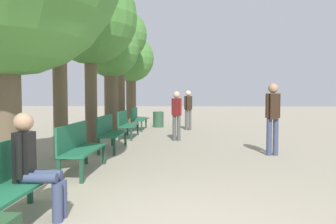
{
  "coord_description": "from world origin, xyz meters",
  "views": [
    {
      "loc": [
        0.19,
        -3.38,
        1.47
      ],
      "look_at": [
        -0.14,
        3.21,
        1.13
      ],
      "focal_mm": 35.0,
      "sensor_mm": 36.0,
      "label": 1
    }
  ],
  "objects_px": {
    "pedestrian_mid": "(273,114)",
    "trash_bin": "(158,119)",
    "pedestrian_near": "(188,107)",
    "pedestrian_far": "(177,112)",
    "bench_row_1": "(79,145)",
    "bench_row_3": "(126,122)",
    "tree_row_5": "(131,60)",
    "tree_row_2": "(90,18)",
    "bench_row_2": "(109,130)",
    "tree_row_4": "(121,36)",
    "bench_row_4": "(137,117)",
    "bench_row_0": "(6,179)",
    "person_seated": "(34,163)",
    "tree_row_3": "(111,51)"
  },
  "relations": [
    {
      "from": "bench_row_1",
      "to": "tree_row_2",
      "type": "xyz_separation_m",
      "value": [
        -0.84,
        3.75,
        3.26
      ]
    },
    {
      "from": "pedestrian_mid",
      "to": "trash_bin",
      "type": "xyz_separation_m",
      "value": [
        -3.35,
        6.9,
        -0.65
      ]
    },
    {
      "from": "bench_row_1",
      "to": "tree_row_2",
      "type": "height_order",
      "value": "tree_row_2"
    },
    {
      "from": "tree_row_2",
      "to": "pedestrian_near",
      "type": "relative_size",
      "value": 3.14
    },
    {
      "from": "bench_row_2",
      "to": "tree_row_4",
      "type": "height_order",
      "value": "tree_row_4"
    },
    {
      "from": "pedestrian_far",
      "to": "tree_row_5",
      "type": "bearing_deg",
      "value": 110.85
    },
    {
      "from": "tree_row_3",
      "to": "pedestrian_near",
      "type": "height_order",
      "value": "tree_row_3"
    },
    {
      "from": "bench_row_3",
      "to": "tree_row_5",
      "type": "bearing_deg",
      "value": 97.74
    },
    {
      "from": "bench_row_0",
      "to": "pedestrian_near",
      "type": "distance_m",
      "value": 10.5
    },
    {
      "from": "bench_row_0",
      "to": "tree_row_2",
      "type": "xyz_separation_m",
      "value": [
        -0.84,
        6.31,
        3.26
      ]
    },
    {
      "from": "bench_row_1",
      "to": "bench_row_2",
      "type": "height_order",
      "value": "same"
    },
    {
      "from": "bench_row_0",
      "to": "pedestrian_mid",
      "type": "bearing_deg",
      "value": 47.51
    },
    {
      "from": "tree_row_2",
      "to": "trash_bin",
      "type": "bearing_deg",
      "value": 72.27
    },
    {
      "from": "bench_row_2",
      "to": "tree_row_3",
      "type": "height_order",
      "value": "tree_row_3"
    },
    {
      "from": "bench_row_1",
      "to": "trash_bin",
      "type": "height_order",
      "value": "bench_row_1"
    },
    {
      "from": "tree_row_2",
      "to": "person_seated",
      "type": "height_order",
      "value": "tree_row_2"
    },
    {
      "from": "bench_row_2",
      "to": "person_seated",
      "type": "distance_m",
      "value": 4.91
    },
    {
      "from": "tree_row_3",
      "to": "pedestrian_mid",
      "type": "xyz_separation_m",
      "value": [
        5.0,
        -4.47,
        -2.15
      ]
    },
    {
      "from": "tree_row_4",
      "to": "tree_row_3",
      "type": "bearing_deg",
      "value": -90.0
    },
    {
      "from": "bench_row_0",
      "to": "trash_bin",
      "type": "xyz_separation_m",
      "value": [
        0.81,
        11.45,
        -0.17
      ]
    },
    {
      "from": "pedestrian_near",
      "to": "pedestrian_far",
      "type": "xyz_separation_m",
      "value": [
        -0.41,
        -3.26,
        -0.04
      ]
    },
    {
      "from": "person_seated",
      "to": "pedestrian_far",
      "type": "height_order",
      "value": "pedestrian_far"
    },
    {
      "from": "bench_row_3",
      "to": "bench_row_4",
      "type": "height_order",
      "value": "same"
    },
    {
      "from": "tree_row_2",
      "to": "pedestrian_near",
      "type": "xyz_separation_m",
      "value": [
        3.0,
        3.96,
        -2.84
      ]
    },
    {
      "from": "bench_row_0",
      "to": "tree_row_4",
      "type": "height_order",
      "value": "tree_row_4"
    },
    {
      "from": "pedestrian_near",
      "to": "tree_row_2",
      "type": "bearing_deg",
      "value": -127.16
    },
    {
      "from": "bench_row_3",
      "to": "tree_row_5",
      "type": "xyz_separation_m",
      "value": [
        -0.84,
        6.16,
        2.78
      ]
    },
    {
      "from": "pedestrian_near",
      "to": "trash_bin",
      "type": "xyz_separation_m",
      "value": [
        -1.36,
        1.18,
        -0.6
      ]
    },
    {
      "from": "bench_row_2",
      "to": "pedestrian_near",
      "type": "xyz_separation_m",
      "value": [
        2.17,
        5.17,
        0.43
      ]
    },
    {
      "from": "bench_row_0",
      "to": "tree_row_5",
      "type": "xyz_separation_m",
      "value": [
        -0.84,
        13.81,
        2.78
      ]
    },
    {
      "from": "tree_row_4",
      "to": "tree_row_2",
      "type": "bearing_deg",
      "value": -90.0
    },
    {
      "from": "bench_row_1",
      "to": "pedestrian_mid",
      "type": "xyz_separation_m",
      "value": [
        4.16,
        1.99,
        0.48
      ]
    },
    {
      "from": "bench_row_0",
      "to": "pedestrian_mid",
      "type": "distance_m",
      "value": 6.18
    },
    {
      "from": "tree_row_3",
      "to": "pedestrian_near",
      "type": "distance_m",
      "value": 3.93
    },
    {
      "from": "bench_row_4",
      "to": "pedestrian_far",
      "type": "bearing_deg",
      "value": -61.25
    },
    {
      "from": "bench_row_0",
      "to": "bench_row_1",
      "type": "distance_m",
      "value": 2.55
    },
    {
      "from": "bench_row_2",
      "to": "tree_row_4",
      "type": "relative_size",
      "value": 0.3
    },
    {
      "from": "bench_row_0",
      "to": "tree_row_2",
      "type": "height_order",
      "value": "tree_row_2"
    },
    {
      "from": "tree_row_4",
      "to": "pedestrian_near",
      "type": "xyz_separation_m",
      "value": [
        3.0,
        -0.83,
        -3.14
      ]
    },
    {
      "from": "tree_row_3",
      "to": "tree_row_4",
      "type": "height_order",
      "value": "tree_row_4"
    },
    {
      "from": "bench_row_2",
      "to": "bench_row_3",
      "type": "relative_size",
      "value": 1.0
    },
    {
      "from": "pedestrian_mid",
      "to": "pedestrian_far",
      "type": "relative_size",
      "value": 1.1
    },
    {
      "from": "bench_row_1",
      "to": "pedestrian_far",
      "type": "relative_size",
      "value": 1.01
    },
    {
      "from": "bench_row_3",
      "to": "trash_bin",
      "type": "distance_m",
      "value": 3.88
    },
    {
      "from": "person_seated",
      "to": "pedestrian_near",
      "type": "bearing_deg",
      "value": 79.16
    },
    {
      "from": "bench_row_0",
      "to": "tree_row_2",
      "type": "bearing_deg",
      "value": 97.55
    },
    {
      "from": "bench_row_3",
      "to": "pedestrian_mid",
      "type": "distance_m",
      "value": 5.22
    },
    {
      "from": "bench_row_1",
      "to": "bench_row_2",
      "type": "relative_size",
      "value": 1.0
    },
    {
      "from": "tree_row_2",
      "to": "bench_row_4",
      "type": "bearing_deg",
      "value": 77.9
    },
    {
      "from": "tree_row_5",
      "to": "trash_bin",
      "type": "distance_m",
      "value": 4.12
    }
  ]
}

